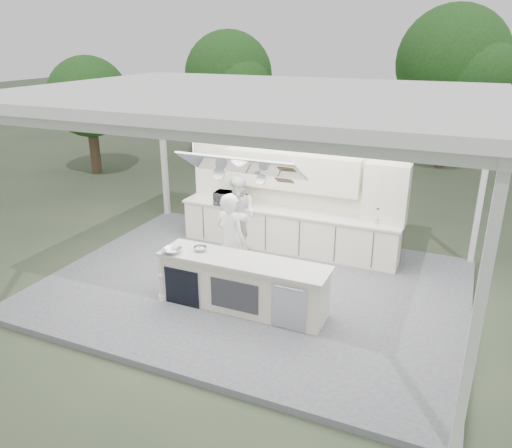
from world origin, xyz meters
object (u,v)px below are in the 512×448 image
at_px(back_counter, 287,230).
at_px(sous_chef, 239,214).
at_px(demo_island, 242,284).
at_px(head_chef, 231,241).

xyz_separation_m(back_counter, sous_chef, (-1.02, -0.40, 0.37)).
height_order(demo_island, back_counter, same).
distance_m(back_counter, head_chef, 2.21).
xyz_separation_m(head_chef, sous_chef, (-0.65, 1.73, -0.11)).
height_order(head_chef, sous_chef, head_chef).
height_order(demo_island, head_chef, head_chef).
bearing_deg(head_chef, demo_island, 142.89).
bearing_deg(head_chef, sous_chef, -55.28).
relative_size(demo_island, sous_chef, 1.84).
bearing_deg(head_chef, back_counter, -85.66).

